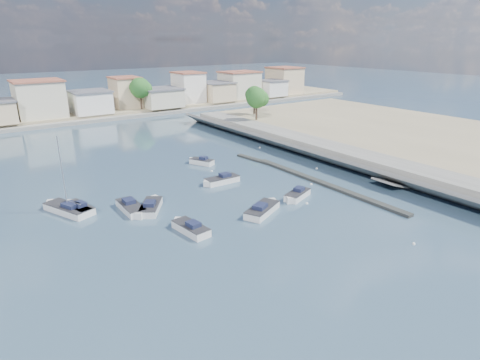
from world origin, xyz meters
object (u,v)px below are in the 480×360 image
(motorboat_h, at_px, (263,209))
(sailboat, at_px, (66,209))
(motorboat_a, at_px, (190,228))
(motorboat_e, at_px, (78,208))
(motorboat_f, at_px, (201,162))
(motorboat_d, at_px, (297,196))
(motorboat_c, at_px, (221,181))
(motorboat_b, at_px, (151,206))
(motorboat_g, at_px, (132,209))

(motorboat_h, height_order, sailboat, sailboat)
(motorboat_a, distance_m, motorboat_e, 14.13)
(motorboat_h, bearing_deg, motorboat_f, 79.72)
(motorboat_f, distance_m, sailboat, 22.70)
(motorboat_d, relative_size, motorboat_f, 1.11)
(motorboat_c, bearing_deg, motorboat_d, -65.69)
(motorboat_b, height_order, motorboat_h, same)
(motorboat_a, distance_m, motorboat_b, 7.46)
(motorboat_c, bearing_deg, sailboat, 173.98)
(motorboat_g, xyz_separation_m, motorboat_h, (11.88, -8.78, -0.00))
(motorboat_f, distance_m, motorboat_g, 19.22)
(motorboat_g, distance_m, sailboat, 7.32)
(motorboat_h, xyz_separation_m, sailboat, (-17.90, 12.94, 0.03))
(motorboat_e, bearing_deg, motorboat_b, -32.06)
(motorboat_b, relative_size, motorboat_h, 0.88)
(motorboat_b, distance_m, motorboat_e, 8.20)
(motorboat_b, bearing_deg, motorboat_e, 147.94)
(motorboat_d, distance_m, motorboat_g, 19.45)
(motorboat_c, bearing_deg, motorboat_b, -165.80)
(motorboat_c, xyz_separation_m, motorboat_d, (4.53, -10.03, -0.00))
(motorboat_d, relative_size, motorboat_g, 0.82)
(motorboat_b, bearing_deg, sailboat, 148.81)
(motorboat_g, xyz_separation_m, sailboat, (-6.02, 4.16, 0.03))
(motorboat_a, height_order, motorboat_h, same)
(motorboat_b, xyz_separation_m, motorboat_f, (13.49, 12.04, 0.00))
(motorboat_d, xyz_separation_m, motorboat_h, (-5.90, -0.88, 0.00))
(motorboat_g, height_order, sailboat, sailboat)
(motorboat_d, relative_size, motorboat_h, 0.81)
(motorboat_g, bearing_deg, motorboat_h, -36.46)
(motorboat_g, height_order, motorboat_h, same)
(motorboat_a, relative_size, motorboat_e, 1.02)
(motorboat_a, distance_m, motorboat_d, 14.87)
(motorboat_c, height_order, motorboat_h, same)
(motorboat_a, distance_m, motorboat_f, 23.18)
(motorboat_b, distance_m, motorboat_c, 11.57)
(motorboat_f, relative_size, motorboat_h, 0.73)
(motorboat_d, distance_m, motorboat_e, 25.46)
(motorboat_d, xyz_separation_m, motorboat_g, (-17.78, 7.90, 0.00))
(motorboat_h, bearing_deg, motorboat_e, 143.52)
(motorboat_b, relative_size, motorboat_c, 0.94)
(motorboat_c, relative_size, sailboat, 0.58)
(motorboat_b, relative_size, motorboat_g, 0.89)
(motorboat_a, distance_m, sailboat, 15.18)
(motorboat_f, bearing_deg, motorboat_c, -103.89)
(motorboat_e, bearing_deg, motorboat_a, -56.37)
(motorboat_a, xyz_separation_m, motorboat_f, (12.62, 19.45, -0.00))
(motorboat_d, bearing_deg, motorboat_e, 153.05)
(sailboat, bearing_deg, motorboat_g, -34.68)
(motorboat_b, xyz_separation_m, motorboat_e, (-6.95, 4.35, 0.00))
(motorboat_f, xyz_separation_m, motorboat_g, (-15.52, -11.33, 0.00))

